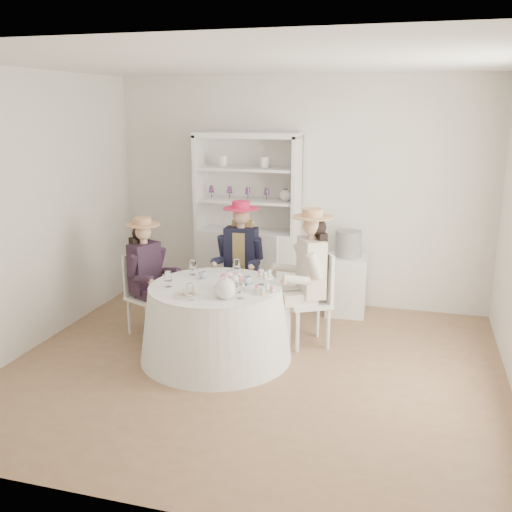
# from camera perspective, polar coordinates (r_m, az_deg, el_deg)

# --- Properties ---
(ground) EXTENTS (4.50, 4.50, 0.00)m
(ground) POSITION_cam_1_polar(r_m,az_deg,el_deg) (5.39, -0.29, -11.12)
(ground) COLOR brown
(ground) RESTS_ON ground
(ceiling) EXTENTS (4.50, 4.50, 0.00)m
(ceiling) POSITION_cam_1_polar(r_m,az_deg,el_deg) (4.86, -0.34, 18.85)
(ceiling) COLOR white
(ceiling) RESTS_ON wall_back
(wall_back) EXTENTS (4.50, 0.00, 4.50)m
(wall_back) POSITION_cam_1_polar(r_m,az_deg,el_deg) (6.87, 4.32, 6.35)
(wall_back) COLOR silver
(wall_back) RESTS_ON ground
(wall_front) EXTENTS (4.50, 0.00, 4.50)m
(wall_front) POSITION_cam_1_polar(r_m,az_deg,el_deg) (3.14, -10.45, -4.17)
(wall_front) COLOR silver
(wall_front) RESTS_ON ground
(wall_left) EXTENTS (0.00, 4.50, 4.50)m
(wall_left) POSITION_cam_1_polar(r_m,az_deg,el_deg) (5.97, -21.62, 4.05)
(wall_left) COLOR silver
(wall_left) RESTS_ON ground
(tea_table) EXTENTS (1.45, 1.45, 0.72)m
(tea_table) POSITION_cam_1_polar(r_m,az_deg,el_deg) (5.49, -4.03, -6.58)
(tea_table) COLOR white
(tea_table) RESTS_ON ground
(hutch) EXTENTS (1.36, 0.84, 2.06)m
(hutch) POSITION_cam_1_polar(r_m,az_deg,el_deg) (6.90, -0.74, 1.18)
(hutch) COLOR silver
(hutch) RESTS_ON ground
(side_table) EXTENTS (0.46, 0.46, 0.69)m
(side_table) POSITION_cam_1_polar(r_m,az_deg,el_deg) (6.70, 9.04, -2.88)
(side_table) COLOR silver
(side_table) RESTS_ON ground
(hatbox) EXTENTS (0.37, 0.37, 0.30)m
(hatbox) POSITION_cam_1_polar(r_m,az_deg,el_deg) (6.56, 9.21, 1.21)
(hatbox) COLOR black
(hatbox) RESTS_ON side_table
(guest_left) EXTENTS (0.52, 0.48, 1.25)m
(guest_left) POSITION_cam_1_polar(r_m,az_deg,el_deg) (6.02, -10.91, -1.36)
(guest_left) COLOR silver
(guest_left) RESTS_ON ground
(guest_mid) EXTENTS (0.49, 0.51, 1.36)m
(guest_mid) POSITION_cam_1_polar(r_m,az_deg,el_deg) (6.24, -1.53, 0.10)
(guest_mid) COLOR silver
(guest_mid) RESTS_ON ground
(guest_right) EXTENTS (0.60, 0.54, 1.40)m
(guest_right) POSITION_cam_1_polar(r_m,az_deg,el_deg) (5.64, 5.31, -1.40)
(guest_right) COLOR silver
(guest_right) RESTS_ON ground
(spare_chair) EXTENTS (0.47, 0.47, 0.95)m
(spare_chair) POSITION_cam_1_polar(r_m,az_deg,el_deg) (6.60, 1.12, -1.44)
(spare_chair) COLOR silver
(spare_chair) RESTS_ON ground
(teacup_a) EXTENTS (0.08, 0.08, 0.06)m
(teacup_a) POSITION_cam_1_polar(r_m,az_deg,el_deg) (5.58, -5.34, -1.98)
(teacup_a) COLOR white
(teacup_a) RESTS_ON tea_table
(teacup_b) EXTENTS (0.10, 0.10, 0.07)m
(teacup_b) POSITION_cam_1_polar(r_m,az_deg,el_deg) (5.60, -2.56, -1.84)
(teacup_b) COLOR white
(teacup_b) RESTS_ON tea_table
(teacup_c) EXTENTS (0.12, 0.12, 0.07)m
(teacup_c) POSITION_cam_1_polar(r_m,az_deg,el_deg) (5.37, -0.96, -2.54)
(teacup_c) COLOR white
(teacup_c) RESTS_ON tea_table
(flower_bowl) EXTENTS (0.29, 0.29, 0.06)m
(flower_bowl) POSITION_cam_1_polar(r_m,az_deg,el_deg) (5.20, -2.48, -3.23)
(flower_bowl) COLOR white
(flower_bowl) RESTS_ON tea_table
(flower_arrangement) EXTENTS (0.20, 0.20, 0.07)m
(flower_arrangement) POSITION_cam_1_polar(r_m,az_deg,el_deg) (5.24, -2.39, -2.35)
(flower_arrangement) COLOR #E57285
(flower_arrangement) RESTS_ON tea_table
(table_teapot) EXTENTS (0.27, 0.19, 0.20)m
(table_teapot) POSITION_cam_1_polar(r_m,az_deg,el_deg) (5.00, -3.01, -3.29)
(table_teapot) COLOR white
(table_teapot) RESTS_ON tea_table
(sandwich_plate) EXTENTS (0.24, 0.24, 0.05)m
(sandwich_plate) POSITION_cam_1_polar(r_m,az_deg,el_deg) (5.11, -6.95, -3.83)
(sandwich_plate) COLOR white
(sandwich_plate) RESTS_ON tea_table
(cupcake_stand) EXTENTS (0.22, 0.22, 0.20)m
(cupcake_stand) POSITION_cam_1_polar(r_m,az_deg,el_deg) (5.15, 0.88, -2.88)
(cupcake_stand) COLOR white
(cupcake_stand) RESTS_ON tea_table
(stemware_set) EXTENTS (0.90, 0.94, 0.15)m
(stemware_set) POSITION_cam_1_polar(r_m,az_deg,el_deg) (5.35, -4.12, -2.22)
(stemware_set) COLOR white
(stemware_set) RESTS_ON tea_table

